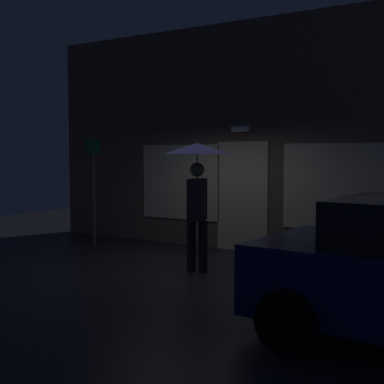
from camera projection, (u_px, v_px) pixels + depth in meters
The scene contains 5 objects.
ground_plane at pixel (185, 271), 8.66m from camera, with size 18.00×18.00×0.00m, color #26262B.
building_facade at pixel (246, 138), 10.49m from camera, with size 9.52×0.48×4.59m.
person_with_umbrella at pixel (197, 172), 8.49m from camera, with size 1.12×1.12×2.13m.
street_sign_post at pixel (94, 183), 11.09m from camera, with size 0.40×0.07×2.36m.
sidewalk_bollard at pixel (300, 256), 8.68m from camera, with size 0.29×0.29×0.48m, color #9E998E.
Camera 1 is at (4.53, -7.24, 1.95)m, focal length 48.58 mm.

